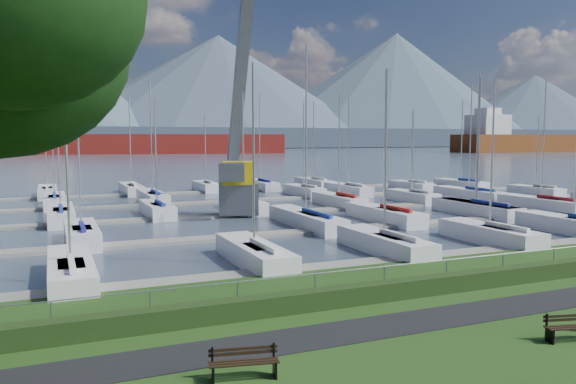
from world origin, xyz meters
TOP-DOWN VIEW (x-y plane):
  - path at (0.00, -3.00)m, footprint 160.00×2.00m
  - water at (0.00, 260.00)m, footprint 800.00×540.00m
  - hedge at (0.00, -0.40)m, footprint 80.00×0.70m
  - fence at (0.00, 0.00)m, footprint 80.00×0.04m
  - foothill at (0.00, 330.00)m, footprint 900.00×80.00m
  - mountains at (7.35, 404.62)m, footprint 1190.00×360.00m
  - docks at (0.00, 26.00)m, footprint 90.00×41.60m
  - bench_left at (-8.45, -5.00)m, footprint 1.85×0.78m
  - bench_right at (1.69, -6.36)m, footprint 1.85×0.85m
  - crane at (1.92, 27.26)m, footprint 5.45×13.47m
  - cargo_ship_mid at (20.01, 214.27)m, footprint 109.72×38.09m
  - cargo_ship_east at (189.46, 174.79)m, footprint 85.17×18.66m
  - sailboat_fleet at (-1.65, 28.48)m, footprint 75.89×50.33m

SIDE VIEW (x-z plane):
  - water at x=0.00m, z-range -0.50..-0.30m
  - docks at x=0.00m, z-range -0.34..-0.09m
  - path at x=0.00m, z-range -0.01..0.03m
  - hedge at x=0.00m, z-range 0.00..0.70m
  - bench_left at x=-8.45m, z-range -0.01..0.84m
  - bench_right at x=1.69m, z-range -0.01..0.84m
  - fence at x=0.00m, z-range 1.18..1.22m
  - cargo_ship_mid at x=20.01m, z-range -7.28..14.22m
  - cargo_ship_east at x=189.46m, z-range -7.06..14.44m
  - crane at x=1.92m, z-range -5.85..16.50m
  - sailboat_fleet at x=-1.65m, z-range -1.26..12.06m
  - foothill at x=0.00m, z-range 0.00..12.00m
  - mountains at x=7.35m, z-range -10.82..104.18m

